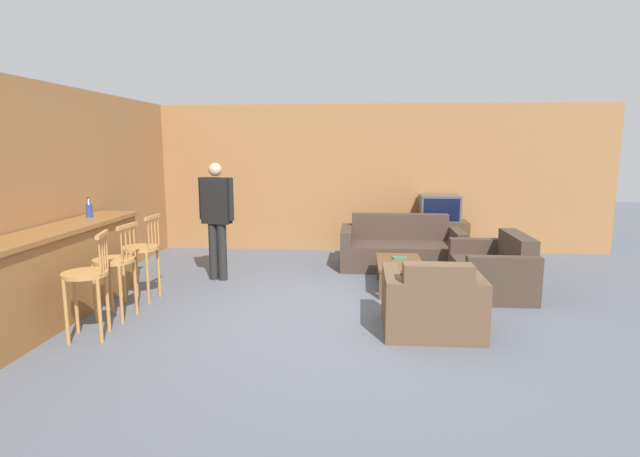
{
  "coord_description": "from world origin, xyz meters",
  "views": [
    {
      "loc": [
        0.3,
        -5.38,
        1.89
      ],
      "look_at": [
        -0.19,
        0.81,
        0.85
      ],
      "focal_mm": 28.0,
      "sensor_mm": 36.0,
      "label": 1
    }
  ],
  "objects_px": {
    "armchair_near": "(432,305)",
    "loveseat_right": "(494,271)",
    "book_on_table": "(399,258)",
    "bottle": "(89,208)",
    "coffee_table": "(399,265)",
    "tv_unit": "(438,238)",
    "bar_chair_mid": "(115,267)",
    "person_by_window": "(217,214)",
    "tv": "(439,208)",
    "bar_chair_near": "(87,281)",
    "bar_chair_far": "(142,254)",
    "couch_far": "(400,249)"
  },
  "relations": [
    {
      "from": "bottle",
      "to": "coffee_table",
      "type": "bearing_deg",
      "value": 8.57
    },
    {
      "from": "tv_unit",
      "to": "book_on_table",
      "type": "relative_size",
      "value": 4.83
    },
    {
      "from": "tv",
      "to": "coffee_table",
      "type": "bearing_deg",
      "value": -111.42
    },
    {
      "from": "coffee_table",
      "to": "book_on_table",
      "type": "relative_size",
      "value": 5.09
    },
    {
      "from": "armchair_near",
      "to": "loveseat_right",
      "type": "distance_m",
      "value": 1.78
    },
    {
      "from": "bar_chair_far",
      "to": "coffee_table",
      "type": "distance_m",
      "value": 3.27
    },
    {
      "from": "armchair_near",
      "to": "bottle",
      "type": "xyz_separation_m",
      "value": [
        -4.09,
        0.94,
        0.83
      ]
    },
    {
      "from": "tv",
      "to": "bottle",
      "type": "distance_m",
      "value": 5.43
    },
    {
      "from": "armchair_near",
      "to": "person_by_window",
      "type": "distance_m",
      "value": 3.34
    },
    {
      "from": "bar_chair_near",
      "to": "bar_chair_far",
      "type": "bearing_deg",
      "value": 89.98
    },
    {
      "from": "book_on_table",
      "to": "bar_chair_far",
      "type": "bearing_deg",
      "value": -164.79
    },
    {
      "from": "armchair_near",
      "to": "tv_unit",
      "type": "relative_size",
      "value": 1.01
    },
    {
      "from": "bar_chair_near",
      "to": "armchair_near",
      "type": "relative_size",
      "value": 1.08
    },
    {
      "from": "bar_chair_far",
      "to": "loveseat_right",
      "type": "xyz_separation_m",
      "value": [
        4.39,
        0.67,
        -0.3
      ]
    },
    {
      "from": "bar_chair_near",
      "to": "book_on_table",
      "type": "bearing_deg",
      "value": 33.38
    },
    {
      "from": "bar_chair_near",
      "to": "loveseat_right",
      "type": "distance_m",
      "value": 4.8
    },
    {
      "from": "tv_unit",
      "to": "loveseat_right",
      "type": "bearing_deg",
      "value": -79.95
    },
    {
      "from": "book_on_table",
      "to": "person_by_window",
      "type": "height_order",
      "value": "person_by_window"
    },
    {
      "from": "tv",
      "to": "person_by_window",
      "type": "distance_m",
      "value": 3.82
    },
    {
      "from": "armchair_near",
      "to": "loveseat_right",
      "type": "bearing_deg",
      "value": 55.85
    },
    {
      "from": "coffee_table",
      "to": "tv_unit",
      "type": "bearing_deg",
      "value": 68.61
    },
    {
      "from": "bottle",
      "to": "book_on_table",
      "type": "xyz_separation_m",
      "value": [
        3.89,
        0.73,
        -0.73
      ]
    },
    {
      "from": "couch_far",
      "to": "bottle",
      "type": "height_order",
      "value": "bottle"
    },
    {
      "from": "bar_chair_near",
      "to": "bottle",
      "type": "bearing_deg",
      "value": 117.03
    },
    {
      "from": "bar_chair_near",
      "to": "bar_chair_far",
      "type": "xyz_separation_m",
      "value": [
        0.0,
        1.23,
        0.0
      ]
    },
    {
      "from": "bar_chair_near",
      "to": "bar_chair_mid",
      "type": "height_order",
      "value": "same"
    },
    {
      "from": "tv",
      "to": "tv_unit",
      "type": "bearing_deg",
      "value": 90.0
    },
    {
      "from": "bar_chair_far",
      "to": "tv_unit",
      "type": "xyz_separation_m",
      "value": [
        4.01,
        2.83,
        -0.28
      ]
    },
    {
      "from": "bar_chair_near",
      "to": "armchair_near",
      "type": "distance_m",
      "value": 3.43
    },
    {
      "from": "bar_chair_far",
      "to": "coffee_table",
      "type": "relative_size",
      "value": 1.04
    },
    {
      "from": "bar_chair_mid",
      "to": "person_by_window",
      "type": "height_order",
      "value": "person_by_window"
    },
    {
      "from": "bar_chair_far",
      "to": "person_by_window",
      "type": "height_order",
      "value": "person_by_window"
    },
    {
      "from": "bottle",
      "to": "tv",
      "type": "bearing_deg",
      "value": 29.77
    },
    {
      "from": "bar_chair_far",
      "to": "person_by_window",
      "type": "relative_size",
      "value": 0.64
    },
    {
      "from": "couch_far",
      "to": "book_on_table",
      "type": "height_order",
      "value": "couch_far"
    },
    {
      "from": "bar_chair_mid",
      "to": "bar_chair_far",
      "type": "bearing_deg",
      "value": 90.0
    },
    {
      "from": "couch_far",
      "to": "person_by_window",
      "type": "bearing_deg",
      "value": -160.09
    },
    {
      "from": "couch_far",
      "to": "person_by_window",
      "type": "height_order",
      "value": "person_by_window"
    },
    {
      "from": "bar_chair_mid",
      "to": "person_by_window",
      "type": "bearing_deg",
      "value": 68.48
    },
    {
      "from": "coffee_table",
      "to": "tv_unit",
      "type": "xyz_separation_m",
      "value": [
        0.83,
        2.11,
        -0.02
      ]
    },
    {
      "from": "tv",
      "to": "person_by_window",
      "type": "bearing_deg",
      "value": -151.46
    },
    {
      "from": "book_on_table",
      "to": "bottle",
      "type": "bearing_deg",
      "value": -169.31
    },
    {
      "from": "bar_chair_near",
      "to": "bottle",
      "type": "distance_m",
      "value": 1.63
    },
    {
      "from": "bar_chair_near",
      "to": "loveseat_right",
      "type": "relative_size",
      "value": 0.81
    },
    {
      "from": "loveseat_right",
      "to": "coffee_table",
      "type": "bearing_deg",
      "value": 177.82
    },
    {
      "from": "bar_chair_far",
      "to": "tv_unit",
      "type": "bearing_deg",
      "value": 35.21
    },
    {
      "from": "book_on_table",
      "to": "coffee_table",
      "type": "bearing_deg",
      "value": -92.58
    },
    {
      "from": "loveseat_right",
      "to": "tv_unit",
      "type": "relative_size",
      "value": 1.35
    },
    {
      "from": "bar_chair_mid",
      "to": "loveseat_right",
      "type": "relative_size",
      "value": 0.81
    },
    {
      "from": "loveseat_right",
      "to": "tv_unit",
      "type": "distance_m",
      "value": 2.19
    }
  ]
}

